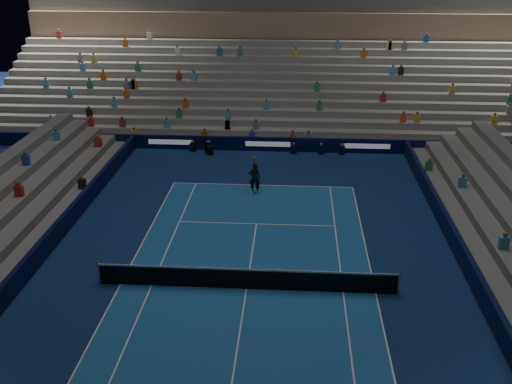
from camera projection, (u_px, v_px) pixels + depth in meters
name	position (u px, v px, depth m)	size (l,w,h in m)	color
ground	(246.00, 289.00, 25.37)	(90.00, 90.00, 0.00)	#0D214F
court_surface	(246.00, 289.00, 25.37)	(10.97, 23.77, 0.01)	#1B5394
sponsor_barrier_far	(268.00, 144.00, 42.21)	(44.00, 0.25, 1.00)	black
sponsor_barrier_east	(479.00, 287.00, 24.57)	(0.25, 37.00, 1.00)	#081032
sponsor_barrier_west	(25.00, 271.00, 25.79)	(0.25, 37.00, 1.00)	black
grandstand_main	(274.00, 77.00, 49.76)	(44.00, 15.20, 11.20)	slate
tennis_net	(246.00, 279.00, 25.18)	(12.90, 0.10, 1.10)	#B2B2B7
tennis_player	(255.00, 178.00, 34.82)	(0.68, 0.45, 1.87)	black
broadcast_camera	(210.00, 150.00, 41.61)	(0.55, 0.95, 0.61)	black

